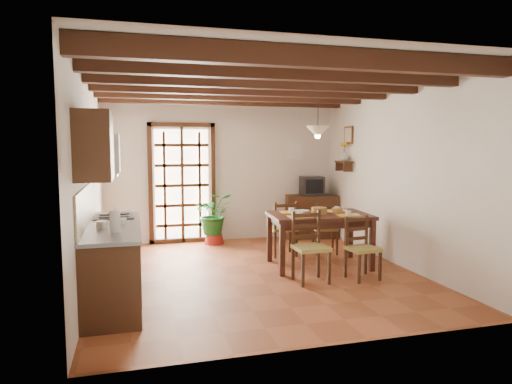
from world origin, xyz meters
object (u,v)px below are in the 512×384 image
object	(u,v)px
pendant_lamp	(318,131)
crt_tv	(312,186)
dining_table	(319,220)
chair_far_left	(283,238)
chair_near_left	(310,260)
chair_far_right	(325,237)
sideboard	(311,216)
kitchen_counter	(113,260)
chair_near_right	(362,260)
potted_plant	(214,214)

from	to	relation	value
pendant_lamp	crt_tv	bearing A→B (deg)	69.94
dining_table	chair_far_left	xyz separation A→B (m)	(-0.31, 0.79, -0.42)
chair_near_left	chair_far_right	size ratio (longest dim) A/B	1.08
chair_near_left	sideboard	bearing A→B (deg)	66.49
pendant_lamp	kitchen_counter	bearing A→B (deg)	-164.01
chair_near_right	chair_far_right	size ratio (longest dim) A/B	0.98
chair_near_right	crt_tv	bearing A→B (deg)	74.29
chair_far_right	crt_tv	distance (m)	1.56
potted_plant	pendant_lamp	world-z (taller)	pendant_lamp
sideboard	pendant_lamp	xyz separation A→B (m)	(-0.72, -1.97, 1.65)
kitchen_counter	chair_far_left	distance (m)	3.10
kitchen_counter	pendant_lamp	size ratio (longest dim) A/B	2.66
potted_plant	chair_near_left	bearing A→B (deg)	-72.79
dining_table	chair_far_right	bearing A→B (deg)	64.09
dining_table	crt_tv	xyz separation A→B (m)	(0.72, 2.06, 0.34)
chair_near_left	crt_tv	xyz separation A→B (m)	(1.15, 2.80, 0.75)
chair_far_right	pendant_lamp	xyz separation A→B (m)	(-0.43, -0.64, 1.80)
chair_far_right	potted_plant	xyz separation A→B (m)	(-1.71, 1.26, 0.29)
pendant_lamp	chair_far_left	bearing A→B (deg)	114.37
sideboard	crt_tv	xyz separation A→B (m)	(0.00, -0.01, 0.62)
potted_plant	chair_far_right	bearing A→B (deg)	-36.41
kitchen_counter	chair_near_left	distance (m)	2.56
chair_near_left	chair_far_left	size ratio (longest dim) A/B	1.03
crt_tv	kitchen_counter	bearing A→B (deg)	-135.68
chair_near_right	chair_near_left	bearing A→B (deg)	167.84
chair_near_right	potted_plant	world-z (taller)	potted_plant
kitchen_counter	sideboard	bearing A→B (deg)	37.30
potted_plant	pendant_lamp	distance (m)	2.74
chair_far_left	chair_far_right	xyz separation A→B (m)	(0.75, -0.06, -0.01)
dining_table	sideboard	xyz separation A→B (m)	(0.72, 2.07, -0.28)
sideboard	crt_tv	distance (m)	0.62
chair_near_left	potted_plant	bearing A→B (deg)	106.01
kitchen_counter	crt_tv	world-z (taller)	kitchen_counter
chair_near_right	potted_plant	distance (m)	3.23
sideboard	potted_plant	distance (m)	2.00
sideboard	pendant_lamp	size ratio (longest dim) A/B	1.20
chair_near_left	chair_far_left	bearing A→B (deg)	84.33
chair_far_left	chair_far_right	bearing A→B (deg)	177.01
chair_near_left	chair_far_right	world-z (taller)	chair_near_left
kitchen_counter	dining_table	distance (m)	3.10
chair_far_left	sideboard	world-z (taller)	chair_far_left
sideboard	dining_table	bearing A→B (deg)	-98.50
kitchen_counter	potted_plant	xyz separation A→B (m)	(1.71, 2.76, 0.10)
chair_near_left	chair_far_right	distance (m)	1.71
dining_table	kitchen_counter	bearing A→B (deg)	-161.41
dining_table	chair_near_right	bearing A→B (deg)	-64.17
chair_near_right	potted_plant	size ratio (longest dim) A/B	0.42
chair_near_left	crt_tv	bearing A→B (deg)	66.45
crt_tv	pendant_lamp	bearing A→B (deg)	-102.99
crt_tv	potted_plant	world-z (taller)	potted_plant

